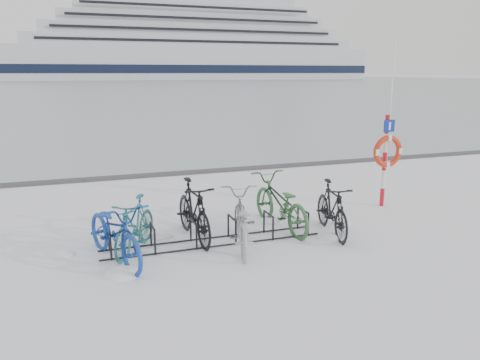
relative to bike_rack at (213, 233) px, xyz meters
name	(u,v)px	position (x,y,z in m)	size (l,w,h in m)	color
ground	(213,243)	(0.00, 0.00, -0.18)	(900.00, 900.00, 0.00)	white
ice_sheet	(81,82)	(0.00, 155.00, -0.17)	(400.00, 298.00, 0.02)	#A4B3BA
quay_edge	(158,175)	(0.00, 5.90, -0.13)	(400.00, 0.25, 0.10)	#3F3F42
bike_rack	(213,233)	(0.00, 0.00, 0.00)	(4.00, 0.48, 0.46)	black
lifebuoy_station	(387,152)	(4.36, 0.99, 1.10)	(0.73, 0.22, 3.81)	red
cruise_ferry	(193,47)	(47.16, 195.20, 13.45)	(152.29, 28.69, 50.04)	silver
bike_0	(115,229)	(-1.72, -0.24, 0.35)	(0.70, 2.02, 1.06)	#163D9B
bike_1	(135,223)	(-1.36, 0.11, 0.31)	(0.46, 1.62, 0.97)	#215F66
bike_2	(194,209)	(-0.26, 0.36, 0.39)	(0.53, 1.89, 1.13)	black
bike_3	(241,218)	(0.42, -0.30, 0.33)	(0.68, 1.96, 1.03)	#96999D
bike_4	(280,201)	(1.48, 0.40, 0.36)	(0.72, 2.08, 1.09)	#305D33
bike_5	(332,207)	(2.29, -0.22, 0.34)	(0.49, 1.73, 1.04)	black
snow_drifts	(221,243)	(0.14, -0.05, -0.18)	(5.75, 2.14, 0.19)	white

